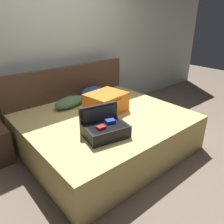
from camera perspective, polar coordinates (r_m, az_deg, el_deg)
ground_plane at (r=2.97m, az=3.39°, el=-12.18°), size 12.00×12.00×0.00m
back_wall at (r=3.79m, az=-14.31°, el=16.44°), size 8.00×0.10×2.60m
bed at (r=3.09m, az=-1.63°, el=-5.13°), size 2.08×1.81×0.50m
headboard at (r=3.70m, az=-10.90°, el=3.84°), size 2.13×0.08×1.01m
hard_case_large at (r=3.06m, az=-1.51°, el=2.47°), size 0.56×0.49×0.27m
hard_case_medium at (r=2.46m, az=-1.90°, el=-4.07°), size 0.53×0.45×0.32m
pillow_near_headboard at (r=3.66m, az=-5.04°, el=5.17°), size 0.48×0.37×0.16m
pillow_center_head at (r=3.30m, az=-10.91°, el=2.51°), size 0.53×0.33×0.15m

